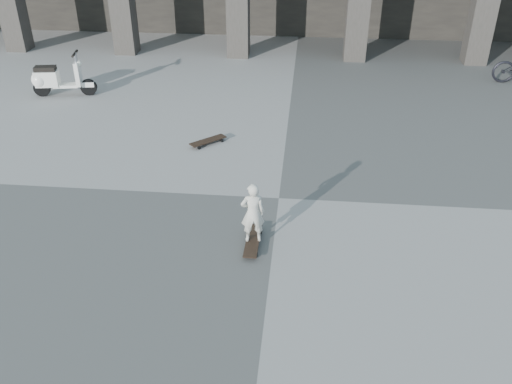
# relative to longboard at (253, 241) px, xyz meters

# --- Properties ---
(ground) EXTENTS (90.00, 90.00, 0.00)m
(ground) POSITION_rel_longboard_xyz_m (0.32, 1.42, -0.07)
(ground) COLOR #494947
(ground) RESTS_ON ground
(longboard) EXTENTS (0.22, 0.89, 0.09)m
(longboard) POSITION_rel_longboard_xyz_m (0.00, 0.00, 0.00)
(longboard) COLOR black
(longboard) RESTS_ON ground
(skateboard_spare) EXTENTS (0.74, 0.72, 0.10)m
(skateboard_spare) POSITION_rel_longboard_xyz_m (-1.31, 3.48, 0.01)
(skateboard_spare) COLOR black
(skateboard_spare) RESTS_ON ground
(child) EXTENTS (0.40, 0.30, 0.99)m
(child) POSITION_rel_longboard_xyz_m (0.00, 0.00, 0.51)
(child) COLOR beige
(child) RESTS_ON longboard
(scooter) EXTENTS (1.59, 0.64, 1.12)m
(scooter) POSITION_rel_longboard_xyz_m (-5.73, 5.96, 0.37)
(scooter) COLOR black
(scooter) RESTS_ON ground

